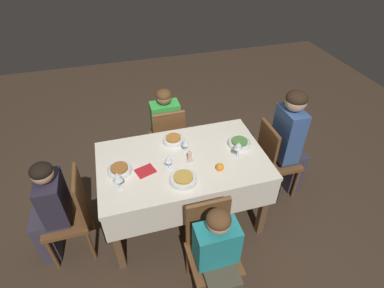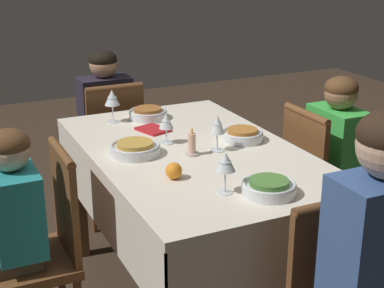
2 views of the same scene
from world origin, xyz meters
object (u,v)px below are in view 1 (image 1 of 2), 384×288
at_px(chair_west, 274,157).
at_px(bowl_west, 239,143).
at_px(bowl_north, 183,179).
at_px(wine_glass_east, 117,177).
at_px(napkin_red_folded, 145,171).
at_px(chair_north, 211,246).
at_px(wine_glass_west, 238,146).
at_px(candle_centerpiece, 190,157).
at_px(person_child_teal, 219,261).
at_px(wine_glass_south, 186,142).
at_px(orange_fruit, 220,167).
at_px(wine_glass_north, 168,159).
at_px(person_child_dark, 50,210).
at_px(person_child_green, 165,125).
at_px(bowl_east, 120,169).
at_px(person_adult_denim, 291,139).
at_px(bowl_south, 173,139).
at_px(dining_table, 183,168).
at_px(chair_east, 72,213).
at_px(chair_south, 168,138).

relative_size(chair_west, bowl_west, 4.40).
bearing_deg(bowl_north, wine_glass_east, -6.91).
bearing_deg(napkin_red_folded, chair_north, 120.31).
distance_m(wine_glass_west, candle_centerpiece, 0.42).
distance_m(person_child_teal, wine_glass_south, 0.99).
height_order(bowl_west, orange_fruit, orange_fruit).
bearing_deg(wine_glass_north, chair_north, 105.64).
bearing_deg(wine_glass_north, bowl_west, -169.98).
bearing_deg(napkin_red_folded, person_child_dark, 1.11).
bearing_deg(person_child_green, bowl_east, 57.71).
bearing_deg(wine_glass_west, person_child_teal, 60.45).
relative_size(wine_glass_west, orange_fruit, 2.42).
relative_size(person_adult_denim, wine_glass_south, 7.38).
bearing_deg(candle_centerpiece, bowl_south, -75.80).
bearing_deg(wine_glass_north, dining_table, -151.58).
bearing_deg(napkin_red_folded, orange_fruit, 166.00).
height_order(chair_east, bowl_south, chair_east).
bearing_deg(wine_glass_north, candle_centerpiece, -168.36).
bearing_deg(bowl_east, wine_glass_north, 170.94).
xyz_separation_m(chair_north, candle_centerpiece, (-0.02, -0.65, 0.33)).
relative_size(chair_north, napkin_red_folded, 4.93).
distance_m(dining_table, wine_glass_south, 0.24).
bearing_deg(bowl_west, wine_glass_west, 61.29).
distance_m(bowl_south, candle_centerpiece, 0.30).
distance_m(person_child_teal, candle_centerpiece, 0.85).
bearing_deg(bowl_south, candle_centerpiece, 104.20).
xyz_separation_m(chair_west, bowl_west, (0.43, 0.04, 0.32)).
xyz_separation_m(chair_west, person_child_teal, (0.93, 0.93, 0.06)).
relative_size(chair_south, person_adult_denim, 0.72).
bearing_deg(wine_glass_north, bowl_north, 113.30).
xyz_separation_m(dining_table, candle_centerpiece, (-0.05, 0.03, 0.14)).
relative_size(chair_north, bowl_north, 4.05).
distance_m(chair_south, person_child_green, 0.17).
relative_size(wine_glass_east, wine_glass_north, 1.19).
bearing_deg(chair_east, bowl_north, 79.19).
bearing_deg(orange_fruit, chair_south, -74.24).
height_order(person_child_dark, orange_fruit, person_child_dark).
xyz_separation_m(chair_north, person_child_green, (0.03, -1.53, 0.08)).
bearing_deg(person_adult_denim, bowl_south, 81.56).
xyz_separation_m(wine_glass_north, napkin_red_folded, (0.19, -0.01, -0.09)).
xyz_separation_m(chair_west, person_child_green, (0.96, -0.75, 0.08)).
distance_m(chair_south, wine_glass_north, 0.87).
distance_m(bowl_south, wine_glass_north, 0.36).
distance_m(chair_east, wine_glass_north, 0.92).
bearing_deg(wine_glass_north, wine_glass_east, 16.08).
bearing_deg(bowl_north, person_adult_denim, -163.73).
distance_m(person_child_dark, bowl_north, 1.10).
distance_m(chair_east, person_child_teal, 1.27).
distance_m(dining_table, person_child_dark, 1.13).
distance_m(dining_table, person_adult_denim, 1.11).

